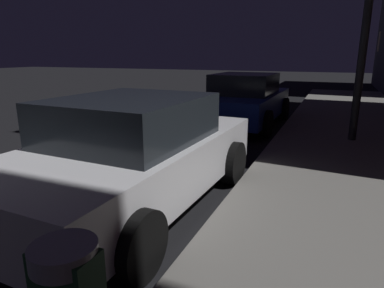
{
  "coord_description": "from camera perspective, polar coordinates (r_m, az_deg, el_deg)",
  "views": [
    {
      "loc": [
        5.18,
        -1.11,
        1.94
      ],
      "look_at": [
        4.23,
        1.12,
        1.29
      ],
      "focal_mm": 31.59,
      "sensor_mm": 36.0,
      "label": 1
    }
  ],
  "objects": [
    {
      "name": "car_blue",
      "position": [
        9.62,
        8.9,
        7.31
      ],
      "size": [
        2.06,
        4.09,
        1.43
      ],
      "color": "navy",
      "rests_on": "ground"
    },
    {
      "name": "car_white",
      "position": [
        4.41,
        -9.97,
        -1.65
      ],
      "size": [
        2.21,
        4.18,
        1.43
      ],
      "color": "silver",
      "rests_on": "ground"
    }
  ]
}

